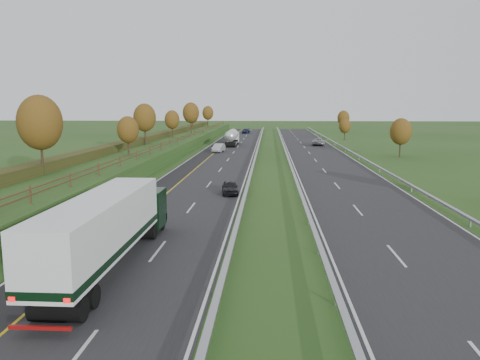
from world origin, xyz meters
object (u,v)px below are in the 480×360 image
object	(u,v)px
car_small_far	(246,131)
car_oncoming	(318,141)
box_lorry	(109,226)
road_tanker	(232,137)
car_silver_mid	(219,148)
car_dark_near	(230,187)

from	to	relation	value
car_small_far	car_oncoming	bearing A→B (deg)	-59.70
box_lorry	road_tanker	bearing A→B (deg)	89.76
car_silver_mid	car_oncoming	size ratio (longest dim) A/B	0.81
car_silver_mid	car_small_far	size ratio (longest dim) A/B	0.95
car_small_far	car_dark_near	bearing A→B (deg)	-80.40
car_small_far	car_oncoming	distance (m)	47.00
car_silver_mid	road_tanker	bearing A→B (deg)	92.20
box_lorry	car_dark_near	world-z (taller)	box_lorry
road_tanker	car_oncoming	bearing A→B (deg)	5.17
car_dark_near	car_oncoming	bearing A→B (deg)	69.54
car_dark_near	box_lorry	bearing A→B (deg)	-108.45
road_tanker	car_silver_mid	xyz separation A→B (m)	(-1.35, -15.08, -1.04)
car_silver_mid	car_small_far	bearing A→B (deg)	95.22
road_tanker	car_dark_near	xyz separation A→B (m)	(4.29, -56.91, -1.17)
car_dark_near	car_oncoming	size ratio (longest dim) A/B	0.66
road_tanker	car_small_far	size ratio (longest dim) A/B	2.24
box_lorry	car_oncoming	distance (m)	82.58
box_lorry	car_dark_near	xyz separation A→B (m)	(4.61, 21.66, -1.64)
box_lorry	car_small_far	xyz separation A→B (m)	(1.17, 123.67, -1.57)
car_small_far	car_oncoming	world-z (taller)	car_oncoming
box_lorry	car_dark_near	bearing A→B (deg)	77.98
box_lorry	car_small_far	bearing A→B (deg)	89.46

